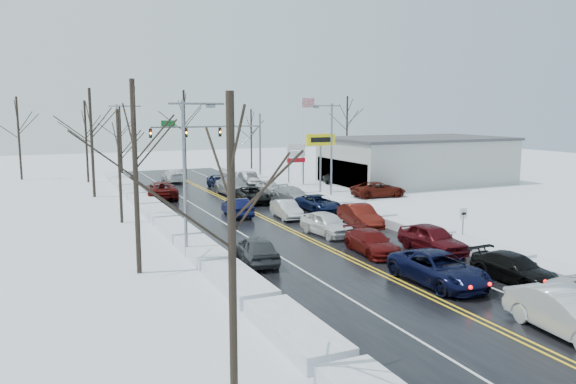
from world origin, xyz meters
name	(u,v)px	position (x,y,z in m)	size (l,w,h in m)	color
ground	(292,231)	(0.00, 0.00, 0.00)	(160.00, 160.00, 0.00)	silver
road_surface	(281,226)	(0.00, 2.00, 0.01)	(14.00, 84.00, 0.01)	black
snow_bank_left	(178,235)	(-7.60, 2.00, 0.00)	(1.94, 72.00, 0.65)	white
snow_bank_right	(369,218)	(7.60, 2.00, 0.00)	(1.94, 72.00, 0.65)	white
traffic_signal_mast	(220,135)	(3.45, 27.99, 5.48)	(13.28, 0.39, 8.00)	slate
tires_plus_sign	(321,144)	(10.50, 15.99, 4.99)	(3.20, 0.34, 6.00)	slate
used_vehicles_sign	(296,156)	(10.50, 22.00, 3.32)	(2.20, 0.22, 4.65)	slate
speed_limit_sign	(463,219)	(8.20, -8.00, 1.63)	(0.55, 0.09, 2.35)	slate
flagpole	(303,129)	(15.17, 30.00, 5.93)	(1.87, 1.20, 10.00)	silver
dealership_building	(416,160)	(23.98, 18.00, 2.66)	(20.40, 12.40, 5.30)	#A2A29E
streetlight_ne	(330,144)	(8.30, 10.00, 5.31)	(3.20, 0.25, 9.00)	slate
streetlight_sw	(188,166)	(-8.30, -4.00, 5.31)	(3.20, 0.25, 9.00)	slate
streetlight_nw	(120,141)	(-8.30, 24.00, 5.31)	(3.20, 0.25, 9.00)	slate
tree_left_a	(231,187)	(-11.00, -20.00, 6.29)	(3.60, 3.60, 9.00)	#2D231C
tree_left_b	(134,139)	(-11.50, -6.00, 6.99)	(4.00, 4.00, 10.00)	#2D231C
tree_left_c	(118,144)	(-10.50, 8.00, 5.94)	(3.40, 3.40, 8.50)	#2D231C
tree_left_d	(91,121)	(-11.20, 22.00, 7.33)	(4.20, 4.20, 10.50)	#2D231C
tree_left_e	(85,125)	(-10.80, 34.00, 6.64)	(3.80, 3.80, 9.50)	#2D231C
tree_far_a	(18,122)	(-18.00, 40.00, 6.99)	(4.00, 4.00, 10.00)	#2D231C
tree_far_b	(120,126)	(-6.00, 41.00, 6.29)	(3.60, 3.60, 9.00)	#2D231C
tree_far_c	(184,115)	(2.00, 39.00, 7.68)	(4.40, 4.40, 11.00)	#2D231C
tree_far_d	(251,127)	(12.00, 40.50, 5.94)	(3.40, 3.40, 8.50)	#2D231C
tree_far_e	(347,117)	(28.00, 41.00, 7.33)	(4.20, 4.20, 10.50)	#2D231C
queued_car_1	(567,335)	(1.95, -20.94, 0.00)	(1.81, 5.19, 1.71)	silver
queued_car_2	(438,284)	(1.57, -13.89, 0.00)	(2.61, 5.67, 1.57)	black
queued_car_3	(371,253)	(1.76, -7.54, 0.00)	(1.92, 4.73, 1.37)	#540C0B
queued_car_4	(327,235)	(1.64, -2.11, 0.00)	(1.89, 4.70, 1.60)	white
queued_car_5	(286,218)	(1.59, 4.55, 0.00)	(1.47, 4.22, 1.39)	#ADB0B5
queued_car_6	(252,203)	(1.72, 12.58, 0.00)	(2.38, 5.17, 1.44)	black
queued_car_7	(233,195)	(1.64, 17.81, 0.00)	(2.37, 5.84, 1.69)	gray
queued_car_8	(219,188)	(1.78, 22.97, 0.00)	(1.77, 4.41, 1.50)	black
queued_car_11	(513,281)	(5.26, -15.09, 0.00)	(1.93, 4.74, 1.37)	black
queued_car_12	(432,252)	(5.24, -8.76, 0.00)	(1.99, 4.94, 1.68)	#45090E
queued_car_13	(360,227)	(5.09, -0.72, 0.00)	(1.73, 4.96, 1.64)	#4C100A
queued_car_14	(319,211)	(5.29, 6.22, 0.00)	(2.26, 4.89, 1.36)	black
queued_car_15	(292,202)	(5.16, 11.24, 0.00)	(1.97, 4.85, 1.41)	#9B9EA3
queued_car_16	(270,193)	(5.32, 17.22, 0.00)	(1.59, 3.94, 1.34)	silver
queued_car_17	(249,186)	(5.27, 23.19, 0.00)	(1.65, 4.72, 1.56)	#383B3D
oncoming_car_0	(237,216)	(-1.68, 6.91, 0.00)	(1.53, 4.38, 1.44)	black
oncoming_car_1	(162,198)	(-5.40, 18.41, 0.00)	(2.78, 6.03, 1.68)	#4D0C0A
oncoming_car_2	(173,182)	(-1.61, 30.27, 0.00)	(2.16, 5.32, 1.54)	silver
oncoming_car_3	(257,263)	(-5.19, -6.65, 0.00)	(1.86, 4.62, 1.58)	#383A3D
parked_car_0	(378,197)	(14.15, 10.69, 0.00)	(2.48, 5.39, 1.50)	#491109
parked_car_1	(366,187)	(16.84, 17.34, 0.00)	(2.06, 5.06, 1.47)	black
parked_car_2	(330,183)	(14.83, 21.99, 0.00)	(1.93, 4.79, 1.63)	black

